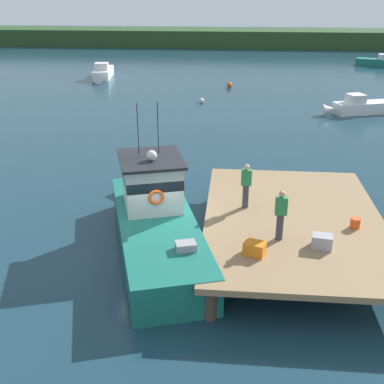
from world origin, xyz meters
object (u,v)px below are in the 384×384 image
(deckhand_by_the_boat, at_px, (281,214))
(mooring_buoy_inshore, at_px, (229,85))
(crate_single_by_cleat, at_px, (255,248))
(bait_bucket, at_px, (355,223))
(mooring_buoy_spare_mooring, at_px, (202,101))
(moored_boat_outer_mooring, at_px, (103,73))
(moored_boat_near_channel, at_px, (379,62))
(crate_stack_mid_dock, at_px, (322,241))
(deckhand_further_back, at_px, (246,185))
(moored_boat_off_the_point, at_px, (360,107))
(main_fishing_boat, at_px, (155,218))

(deckhand_by_the_boat, xyz_separation_m, mooring_buoy_inshore, (-2.10, 30.33, -1.81))
(crate_single_by_cleat, xyz_separation_m, bait_bucket, (3.30, 1.99, -0.03))
(bait_bucket, xyz_separation_m, mooring_buoy_spare_mooring, (-6.67, 22.97, -1.18))
(deckhand_by_the_boat, distance_m, moored_boat_outer_mooring, 37.14)
(moored_boat_outer_mooring, bearing_deg, moored_boat_near_channel, 19.89)
(crate_stack_mid_dock, height_order, deckhand_further_back, deckhand_further_back)
(crate_stack_mid_dock, xyz_separation_m, bait_bucket, (1.28, 1.41, -0.04))
(deckhand_by_the_boat, relative_size, deckhand_further_back, 1.00)
(moored_boat_off_the_point, bearing_deg, deckhand_further_back, -113.37)
(bait_bucket, distance_m, deckhand_by_the_boat, 2.80)
(main_fishing_boat, xyz_separation_m, bait_bucket, (6.67, -0.53, 0.36))
(moored_boat_off_the_point, height_order, moored_boat_outer_mooring, moored_boat_outer_mooring)
(mooring_buoy_spare_mooring, bearing_deg, mooring_buoy_inshore, 72.18)
(deckhand_further_back, height_order, mooring_buoy_inshore, deckhand_further_back)
(mooring_buoy_inshore, bearing_deg, crate_single_by_cleat, -87.58)
(moored_boat_outer_mooring, bearing_deg, bait_bucket, -62.47)
(deckhand_further_back, bearing_deg, bait_bucket, -19.62)
(moored_boat_off_the_point, bearing_deg, main_fishing_boat, -119.75)
(moored_boat_near_channel, height_order, mooring_buoy_inshore, moored_boat_near_channel)
(main_fishing_boat, bearing_deg, deckhand_further_back, 13.08)
(main_fishing_boat, bearing_deg, moored_boat_off_the_point, 60.25)
(mooring_buoy_inshore, bearing_deg, deckhand_by_the_boat, -86.03)
(deckhand_further_back, xyz_separation_m, mooring_buoy_spare_mooring, (-3.13, 21.71, -1.86))
(main_fishing_boat, height_order, deckhand_by_the_boat, main_fishing_boat)
(deckhand_by_the_boat, height_order, moored_boat_off_the_point, deckhand_by_the_boat)
(bait_bucket, distance_m, deckhand_further_back, 3.82)
(main_fishing_boat, bearing_deg, moored_boat_outer_mooring, 108.00)
(moored_boat_near_channel, bearing_deg, bait_bucket, -105.58)
(crate_single_by_cleat, relative_size, moored_boat_outer_mooring, 0.10)
(main_fishing_boat, height_order, bait_bucket, main_fishing_boat)
(moored_boat_outer_mooring, height_order, mooring_buoy_inshore, moored_boat_outer_mooring)
(crate_stack_mid_dock, relative_size, moored_boat_off_the_point, 0.11)
(crate_single_by_cleat, bearing_deg, crate_stack_mid_dock, 16.04)
(main_fishing_boat, distance_m, deckhand_further_back, 3.38)
(crate_stack_mid_dock, xyz_separation_m, mooring_buoy_spare_mooring, (-5.38, 24.39, -1.21))
(deckhand_by_the_boat, bearing_deg, moored_boat_outer_mooring, 113.37)
(crate_single_by_cleat, distance_m, moored_boat_outer_mooring, 37.74)
(crate_single_by_cleat, distance_m, mooring_buoy_inshore, 31.37)
(crate_single_by_cleat, height_order, mooring_buoy_spare_mooring, crate_single_by_cleat)
(main_fishing_boat, distance_m, moored_boat_outer_mooring, 34.21)
(deckhand_further_back, xyz_separation_m, moored_boat_outer_mooring, (-13.70, 31.81, -1.52))
(crate_single_by_cleat, height_order, moored_boat_near_channel, crate_single_by_cleat)
(moored_boat_outer_mooring, xyz_separation_m, mooring_buoy_spare_mooring, (10.57, -10.10, -0.34))
(mooring_buoy_spare_mooring, bearing_deg, deckhand_by_the_boat, -80.18)
(crate_stack_mid_dock, bearing_deg, bait_bucket, 47.77)
(main_fishing_boat, bearing_deg, deckhand_by_the_boat, -20.28)
(deckhand_by_the_boat, relative_size, moored_boat_outer_mooring, 0.26)
(bait_bucket, bearing_deg, crate_stack_mid_dock, -132.23)
(bait_bucket, relative_size, deckhand_further_back, 0.21)
(deckhand_by_the_boat, relative_size, moored_boat_off_the_point, 0.29)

